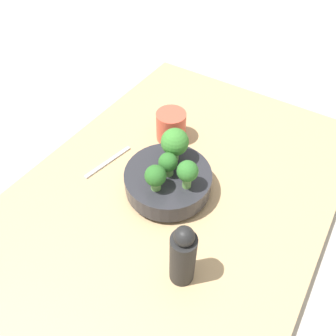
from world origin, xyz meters
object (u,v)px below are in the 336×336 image
object	(u,v)px
cup	(171,126)
pepper_mill	(183,256)
fork	(108,162)
bowl	(168,181)

from	to	relation	value
cup	pepper_mill	distance (m)	0.45
cup	fork	world-z (taller)	cup
pepper_mill	fork	world-z (taller)	pepper_mill
cup	pepper_mill	world-z (taller)	pepper_mill
bowl	fork	size ratio (longest dim) A/B	1.39
pepper_mill	fork	xyz separation A→B (m)	(-0.18, -0.35, -0.08)
cup	pepper_mill	bearing A→B (deg)	35.22
cup	fork	distance (m)	0.22
bowl	fork	bearing A→B (deg)	-87.66
bowl	fork	xyz separation A→B (m)	(0.01, -0.20, -0.04)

